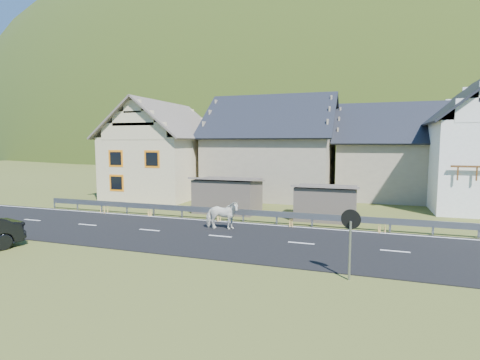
% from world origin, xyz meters
% --- Properties ---
extents(ground, '(160.00, 160.00, 0.00)m').
position_xyz_m(ground, '(0.00, 0.00, 0.00)').
color(ground, '#49501E').
rests_on(ground, ground).
extents(road, '(60.00, 7.00, 0.04)m').
position_xyz_m(road, '(0.00, 0.00, 0.02)').
color(road, black).
rests_on(road, ground).
extents(lane_markings, '(60.00, 6.60, 0.01)m').
position_xyz_m(lane_markings, '(0.00, 0.00, 0.04)').
color(lane_markings, silver).
rests_on(lane_markings, road).
extents(guardrail, '(28.10, 0.09, 0.75)m').
position_xyz_m(guardrail, '(-0.00, 3.68, 0.56)').
color(guardrail, '#93969B').
rests_on(guardrail, ground).
extents(shed_left, '(4.30, 3.30, 2.40)m').
position_xyz_m(shed_left, '(-2.00, 6.50, 1.10)').
color(shed_left, brown).
rests_on(shed_left, ground).
extents(shed_right, '(3.80, 2.90, 2.20)m').
position_xyz_m(shed_right, '(4.50, 6.00, 1.00)').
color(shed_right, brown).
rests_on(shed_right, ground).
extents(house_cream, '(7.80, 9.80, 8.30)m').
position_xyz_m(house_cream, '(-10.00, 12.00, 4.36)').
color(house_cream, beige).
rests_on(house_cream, ground).
extents(house_stone_a, '(10.80, 9.80, 8.90)m').
position_xyz_m(house_stone_a, '(-1.00, 15.00, 4.63)').
color(house_stone_a, gray).
rests_on(house_stone_a, ground).
extents(house_stone_b, '(9.80, 8.80, 8.10)m').
position_xyz_m(house_stone_b, '(9.00, 17.00, 4.24)').
color(house_stone_b, gray).
rests_on(house_stone_b, ground).
extents(mountain, '(440.00, 280.00, 260.00)m').
position_xyz_m(mountain, '(5.00, 180.00, -20.00)').
color(mountain, '#2B3E12').
rests_on(mountain, ground).
extents(conifer_patch, '(76.00, 50.00, 28.00)m').
position_xyz_m(conifer_patch, '(-55.00, 110.00, 6.00)').
color(conifer_patch, black).
rests_on(conifer_patch, ground).
extents(horse, '(1.10, 1.92, 1.53)m').
position_xyz_m(horse, '(-0.46, 1.43, 0.81)').
color(horse, silver).
rests_on(horse, road).
extents(traffic_mirror, '(0.66, 0.25, 2.42)m').
position_xyz_m(traffic_mirror, '(6.28, -3.93, 1.77)').
color(traffic_mirror, '#93969B').
rests_on(traffic_mirror, ground).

